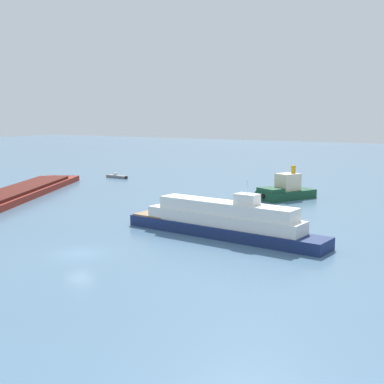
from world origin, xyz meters
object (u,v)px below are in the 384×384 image
at_px(small_motorboat, 117,176).
at_px(white_riverboat, 223,221).
at_px(tugboat, 286,190).
at_px(cargo_barge, 13,194).

distance_m(small_motorboat, white_riverboat, 54.60).
distance_m(tugboat, small_motorboat, 39.91).
xyz_separation_m(tugboat, cargo_barge, (-36.53, -21.25, -0.53)).
xyz_separation_m(tugboat, white_riverboat, (2.66, -27.19, 0.35)).
relative_size(tugboat, cargo_barge, 0.24).
xyz_separation_m(tugboat, small_motorboat, (-39.10, 7.97, -1.03)).
height_order(tugboat, cargo_barge, cargo_barge).
distance_m(cargo_barge, white_riverboat, 39.64).
bearing_deg(tugboat, white_riverboat, -84.42).
distance_m(tugboat, cargo_barge, 42.27).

